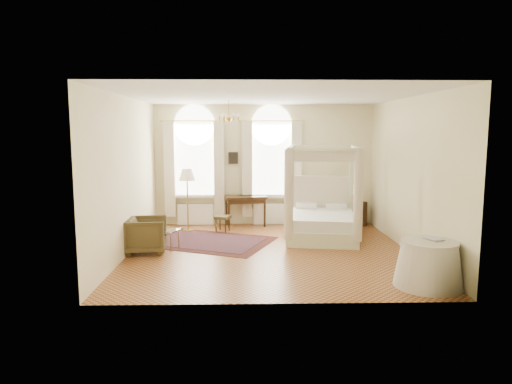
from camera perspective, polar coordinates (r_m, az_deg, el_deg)
The scene contains 18 objects.
ground at distance 9.93m, azimuth 1.71°, elevation -7.45°, with size 6.00×6.00×0.00m, color #AC6032.
room_walls at distance 9.61m, azimuth 1.76°, elevation 4.03°, with size 6.00×6.00×6.00m.
window_left at distance 12.57m, azimuth -7.66°, elevation 2.56°, with size 1.62×0.27×3.29m.
window_right at distance 12.52m, azimuth 1.95°, elevation 2.60°, with size 1.62×0.27×3.29m.
chandelier at distance 10.79m, azimuth -3.41°, elevation 9.33°, with size 0.51×0.45×0.50m.
wall_pictures at distance 12.58m, azimuth 1.42°, elevation 4.47°, with size 2.54×0.03×0.39m.
canopy_bed at distance 11.08m, azimuth 8.22°, elevation -3.25°, with size 1.95×2.27×2.23m.
nightstand at distance 12.84m, azimuth 12.30°, elevation -2.63°, with size 0.47×0.43×0.67m, color #311E0D.
nightstand_lamp at distance 12.73m, azimuth 12.08°, elevation 0.14°, with size 0.30×0.30×0.44m.
writing_desk at distance 12.42m, azimuth -1.32°, elevation -1.04°, with size 1.19×0.75×0.83m.
laptop at distance 12.43m, azimuth -1.21°, elevation -0.41°, with size 0.31×0.20×0.02m, color black.
stool at distance 11.86m, azimuth -4.19°, elevation -3.31°, with size 0.45×0.45×0.40m.
armchair at distance 10.05m, azimuth -13.56°, elevation -5.24°, with size 0.81×0.84×0.76m, color #43371C.
coffee_table at distance 10.27m, azimuth -11.46°, elevation -4.87°, with size 0.74×0.63×0.43m.
floor_lamp at distance 11.89m, azimuth -8.61°, elevation 1.76°, with size 0.42×0.42×1.62m.
oriental_rug at distance 10.85m, azimuth -6.02°, elevation -6.15°, with size 3.41×2.98×0.01m.
side_table at distance 8.22m, azimuth 20.77°, elevation -8.42°, with size 1.13×1.13×0.77m.
book at distance 8.18m, azimuth 20.73°, elevation -5.56°, with size 0.22×0.30×0.03m, color black.
Camera 1 is at (-0.52, -9.58, 2.58)m, focal length 32.00 mm.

